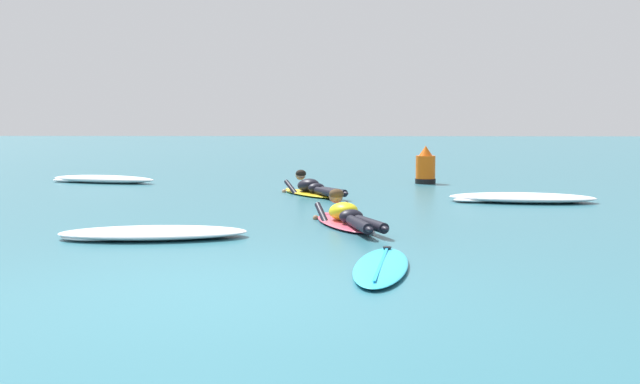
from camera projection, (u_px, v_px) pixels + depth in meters
name	position (u px, v px, depth m)	size (l,w,h in m)	color
ground_plane	(297.00, 189.00, 16.48)	(120.00, 120.00, 0.00)	#2D6B7A
surfer_near	(347.00, 217.00, 10.54)	(1.16, 2.46, 0.53)	#E54C66
surfer_far	(312.00, 189.00, 14.97)	(1.53, 2.29, 0.53)	yellow
drifting_surfboard	(381.00, 266.00, 7.50)	(0.78, 2.16, 0.16)	#2DB2D1
whitewater_mid_left	(103.00, 179.00, 18.07)	(2.84, 1.42, 0.19)	white
whitewater_mid_right	(522.00, 198.00, 13.76)	(2.75, 1.35, 0.17)	white
whitewater_back	(154.00, 233.00, 9.49)	(2.47, 1.20, 0.14)	white
channel_marker_buoy	(425.00, 169.00, 17.84)	(0.49, 0.49, 0.91)	#EA5B0F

